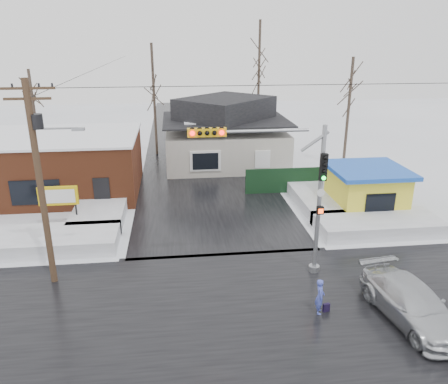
{
  "coord_description": "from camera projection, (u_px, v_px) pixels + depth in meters",
  "views": [
    {
      "loc": [
        -2.34,
        -14.61,
        10.5
      ],
      "look_at": [
        0.09,
        6.26,
        3.0
      ],
      "focal_mm": 35.0,
      "sensor_mm": 36.0,
      "label": 1
    }
  ],
  "objects": [
    {
      "name": "ground",
      "position": [
        240.0,
        315.0,
        17.45
      ],
      "size": [
        120.0,
        120.0,
        0.0
      ],
      "primitive_type": "plane",
      "color": "white",
      "rests_on": "ground"
    },
    {
      "name": "road_ns",
      "position": [
        240.0,
        315.0,
        17.45
      ],
      "size": [
        10.0,
        120.0,
        0.02
      ],
      "primitive_type": "cube",
      "color": "black",
      "rests_on": "ground"
    },
    {
      "name": "road_ew",
      "position": [
        240.0,
        315.0,
        17.45
      ],
      "size": [
        120.0,
        10.0,
        0.02
      ],
      "primitive_type": "cube",
      "color": "black",
      "rests_on": "ground"
    },
    {
      "name": "snowbank_nw",
      "position": [
        51.0,
        241.0,
        22.88
      ],
      "size": [
        7.0,
        3.0,
        0.8
      ],
      "primitive_type": "cube",
      "color": "white",
      "rests_on": "ground"
    },
    {
      "name": "snowbank_ne",
      "position": [
        378.0,
        224.0,
        24.84
      ],
      "size": [
        7.0,
        3.0,
        0.8
      ],
      "primitive_type": "cube",
      "color": "white",
      "rests_on": "ground"
    },
    {
      "name": "snowbank_nside_w",
      "position": [
        103.0,
        205.0,
        27.78
      ],
      "size": [
        3.0,
        8.0,
        0.8
      ],
      "primitive_type": "cube",
      "color": "white",
      "rests_on": "ground"
    },
    {
      "name": "snowbank_nside_e",
      "position": [
        316.0,
        196.0,
        29.3
      ],
      "size": [
        3.0,
        8.0,
        0.8
      ],
      "primitive_type": "cube",
      "color": "white",
      "rests_on": "ground"
    },
    {
      "name": "traffic_signal",
      "position": [
        286.0,
        182.0,
        18.96
      ],
      "size": [
        6.05,
        0.68,
        7.0
      ],
      "color": "gray",
      "rests_on": "ground"
    },
    {
      "name": "utility_pole",
      "position": [
        40.0,
        174.0,
        18.14
      ],
      "size": [
        3.15,
        0.44,
        9.0
      ],
      "color": "#382619",
      "rests_on": "ground"
    },
    {
      "name": "brick_building",
      "position": [
        51.0,
        164.0,
        30.51
      ],
      "size": [
        12.2,
        8.2,
        4.12
      ],
      "color": "brown",
      "rests_on": "ground"
    },
    {
      "name": "marquee_sign",
      "position": [
        58.0,
        197.0,
        24.7
      ],
      "size": [
        2.2,
        0.21,
        2.55
      ],
      "color": "black",
      "rests_on": "ground"
    },
    {
      "name": "house",
      "position": [
        225.0,
        134.0,
        37.36
      ],
      "size": [
        10.4,
        8.4,
        5.76
      ],
      "color": "beige",
      "rests_on": "ground"
    },
    {
      "name": "kiosk",
      "position": [
        366.0,
        189.0,
        27.34
      ],
      "size": [
        4.6,
        4.6,
        2.88
      ],
      "color": "yellow",
      "rests_on": "ground"
    },
    {
      "name": "fence",
      "position": [
        301.0,
        180.0,
        30.95
      ],
      "size": [
        8.0,
        0.12,
        1.8
      ],
      "primitive_type": "cube",
      "color": "black",
      "rests_on": "ground"
    },
    {
      "name": "tree_far_left",
      "position": [
        152.0,
        67.0,
        38.66
      ],
      "size": [
        3.0,
        3.0,
        10.0
      ],
      "color": "#332821",
      "rests_on": "ground"
    },
    {
      "name": "tree_far_mid",
      "position": [
        260.0,
        47.0,
        41.09
      ],
      "size": [
        3.0,
        3.0,
        12.0
      ],
      "color": "#332821",
      "rests_on": "ground"
    },
    {
      "name": "tree_far_right",
      "position": [
        351.0,
        81.0,
        35.06
      ],
      "size": [
        3.0,
        3.0,
        9.0
      ],
      "color": "#332821",
      "rests_on": "ground"
    },
    {
      "name": "tree_far_west",
      "position": [
        31.0,
        89.0,
        36.23
      ],
      "size": [
        3.0,
        3.0,
        8.0
      ],
      "color": "#332821",
      "rests_on": "ground"
    },
    {
      "name": "pedestrian",
      "position": [
        320.0,
        297.0,
        17.34
      ],
      "size": [
        0.47,
        0.61,
        1.49
      ],
      "primitive_type": "imported",
      "rotation": [
        0.0,
        0.0,
        1.35
      ],
      "color": "#4553C2",
      "rests_on": "ground"
    },
    {
      "name": "car",
      "position": [
        412.0,
        303.0,
        16.93
      ],
      "size": [
        2.76,
        5.31,
        1.47
      ],
      "primitive_type": "imported",
      "rotation": [
        0.0,
        0.0,
        0.14
      ],
      "color": "silver",
      "rests_on": "ground"
    },
    {
      "name": "shopping_bag",
      "position": [
        326.0,
        308.0,
        17.59
      ],
      "size": [
        0.3,
        0.18,
        0.35
      ],
      "primitive_type": "cube",
      "rotation": [
        0.0,
        0.0,
        0.24
      ],
      "color": "black",
      "rests_on": "ground"
    }
  ]
}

